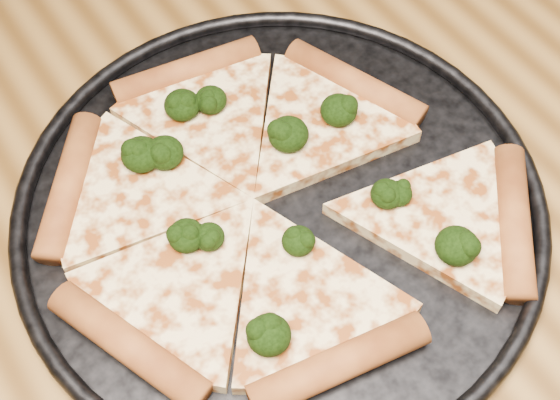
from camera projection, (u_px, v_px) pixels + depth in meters
dining_table at (193, 295)px, 0.62m from camera, size 1.20×0.90×0.75m
pizza_pan at (280, 206)px, 0.55m from camera, size 0.38×0.38×0.02m
pizza at (265, 201)px, 0.55m from camera, size 0.34×0.32×0.02m
broccoli_florets at (266, 180)px, 0.54m from camera, size 0.18×0.24×0.02m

